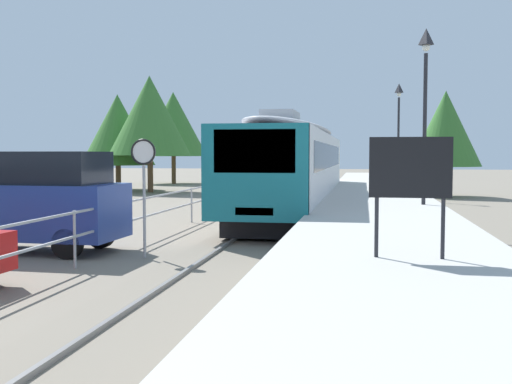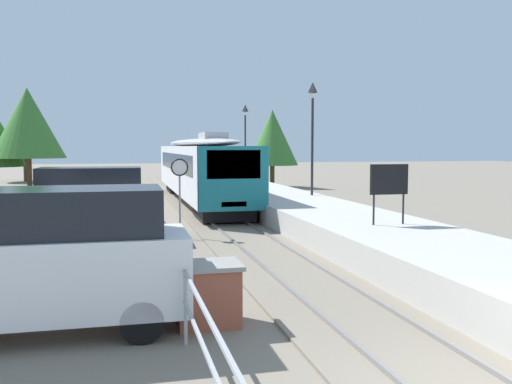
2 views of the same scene
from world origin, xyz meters
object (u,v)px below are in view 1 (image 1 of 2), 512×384
platform_notice_board (410,172)px  commuter_train (296,161)px  speed_limit_sign (144,168)px  platform_lamp_far_end (399,114)px  parked_van_blue (28,200)px  platform_lamp_mid_platform (425,82)px

platform_notice_board → commuter_train: bearing=102.2°
platform_notice_board → speed_limit_sign: speed_limit_sign is taller
platform_lamp_far_end → parked_van_blue: bearing=-116.9°
speed_limit_sign → commuter_train: bearing=78.9°
commuter_train → platform_lamp_mid_platform: size_ratio=3.73×
platform_lamp_far_end → platform_notice_board: 24.81m
platform_lamp_mid_platform → parked_van_blue: platform_lamp_mid_platform is taller
commuter_train → platform_lamp_mid_platform: platform_lamp_mid_platform is taller
speed_limit_sign → parked_van_blue: size_ratio=0.57×
commuter_train → speed_limit_sign: (-2.30, -11.70, -0.02)m
commuter_train → platform_notice_board: size_ratio=11.08×
speed_limit_sign → parked_van_blue: (-3.23, 0.46, -0.83)m
platform_lamp_mid_platform → parked_van_blue: 11.88m
platform_notice_board → platform_lamp_far_end: bearing=87.4°
commuter_train → parked_van_blue: commuter_train is taller
speed_limit_sign → parked_van_blue: 3.36m
platform_lamp_mid_platform → parked_van_blue: size_ratio=1.08×
platform_lamp_mid_platform → speed_limit_sign: size_ratio=1.91×
platform_lamp_far_end → platform_lamp_mid_platform: bearing=-90.0°
platform_notice_board → parked_van_blue: (-8.98, 4.77, -0.89)m
platform_lamp_far_end → speed_limit_sign: size_ratio=1.91×
platform_lamp_far_end → parked_van_blue: platform_lamp_far_end is taller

